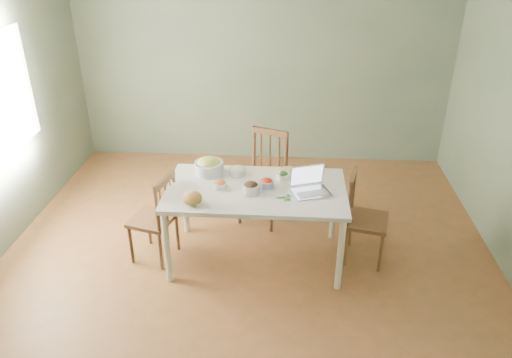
# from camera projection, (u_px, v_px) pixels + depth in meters

# --- Properties ---
(floor) EXTENTS (5.00, 5.00, 0.00)m
(floor) POSITION_uv_depth(u_px,v_px,m) (247.00, 260.00, 4.98)
(floor) COLOR brown
(floor) RESTS_ON ground
(wall_back) EXTENTS (5.00, 0.00, 2.70)m
(wall_back) POSITION_uv_depth(u_px,v_px,m) (262.00, 64.00, 6.56)
(wall_back) COLOR gray
(wall_back) RESTS_ON ground
(wall_front) EXTENTS (5.00, 0.00, 2.70)m
(wall_front) POSITION_uv_depth(u_px,v_px,m) (195.00, 358.00, 2.14)
(wall_front) COLOR gray
(wall_front) RESTS_ON ground
(dining_table) EXTENTS (1.70, 0.96, 0.80)m
(dining_table) POSITION_uv_depth(u_px,v_px,m) (256.00, 224.00, 4.84)
(dining_table) COLOR white
(dining_table) RESTS_ON floor
(chair_far) EXTENTS (0.58, 0.57, 1.03)m
(chair_far) POSITION_uv_depth(u_px,v_px,m) (262.00, 179.00, 5.43)
(chair_far) COLOR #523320
(chair_far) RESTS_ON floor
(chair_left) EXTENTS (0.48, 0.49, 0.92)m
(chair_left) POSITION_uv_depth(u_px,v_px,m) (152.00, 217.00, 4.84)
(chair_left) COLOR #523320
(chair_left) RESTS_ON floor
(chair_right) EXTENTS (0.48, 0.49, 0.93)m
(chair_right) POSITION_uv_depth(u_px,v_px,m) (367.00, 219.00, 4.81)
(chair_right) COLOR #523320
(chair_right) RESTS_ON floor
(bread_boule) EXTENTS (0.20, 0.20, 0.12)m
(bread_boule) POSITION_uv_depth(u_px,v_px,m) (192.00, 198.00, 4.38)
(bread_boule) COLOR #BF883A
(bread_boule) RESTS_ON dining_table
(butter_stick) EXTENTS (0.10, 0.03, 0.03)m
(butter_stick) POSITION_uv_depth(u_px,v_px,m) (202.00, 206.00, 4.34)
(butter_stick) COLOR beige
(butter_stick) RESTS_ON dining_table
(bowl_squash) EXTENTS (0.33, 0.33, 0.17)m
(bowl_squash) POSITION_uv_depth(u_px,v_px,m) (209.00, 166.00, 4.90)
(bowl_squash) COLOR #DFDC6B
(bowl_squash) RESTS_ON dining_table
(bowl_carrot) EXTENTS (0.17, 0.17, 0.07)m
(bowl_carrot) POSITION_uv_depth(u_px,v_px,m) (220.00, 185.00, 4.65)
(bowl_carrot) COLOR #FB612F
(bowl_carrot) RESTS_ON dining_table
(bowl_onion) EXTENTS (0.22, 0.22, 0.09)m
(bowl_onion) POSITION_uv_depth(u_px,v_px,m) (238.00, 171.00, 4.89)
(bowl_onion) COLOR beige
(bowl_onion) RESTS_ON dining_table
(bowl_mushroom) EXTENTS (0.19, 0.19, 0.11)m
(bowl_mushroom) POSITION_uv_depth(u_px,v_px,m) (251.00, 188.00, 4.56)
(bowl_mushroom) COLOR black
(bowl_mushroom) RESTS_ON dining_table
(bowl_redpep) EXTENTS (0.17, 0.17, 0.08)m
(bowl_redpep) POSITION_uv_depth(u_px,v_px,m) (266.00, 183.00, 4.67)
(bowl_redpep) COLOR #C11800
(bowl_redpep) RESTS_ON dining_table
(bowl_broccoli) EXTENTS (0.14, 0.14, 0.08)m
(bowl_broccoli) POSITION_uv_depth(u_px,v_px,m) (283.00, 175.00, 4.81)
(bowl_broccoli) COLOR #1F4313
(bowl_broccoli) RESTS_ON dining_table
(flatbread) EXTENTS (0.28, 0.28, 0.02)m
(flatbread) POSITION_uv_depth(u_px,v_px,m) (289.00, 172.00, 4.95)
(flatbread) COLOR tan
(flatbread) RESTS_ON dining_table
(basil_bunch) EXTENTS (0.17, 0.17, 0.02)m
(basil_bunch) POSITION_uv_depth(u_px,v_px,m) (284.00, 197.00, 4.49)
(basil_bunch) COLOR #17741F
(basil_bunch) RESTS_ON dining_table
(laptop) EXTENTS (0.41, 0.36, 0.24)m
(laptop) POSITION_uv_depth(u_px,v_px,m) (312.00, 182.00, 4.52)
(laptop) COLOR silver
(laptop) RESTS_ON dining_table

